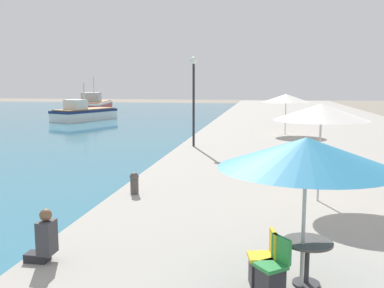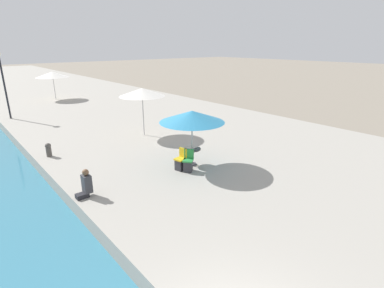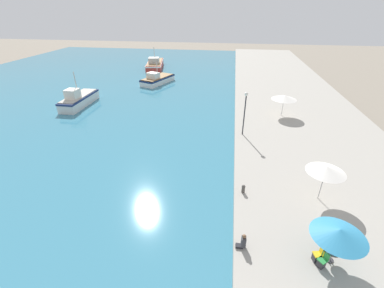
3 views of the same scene
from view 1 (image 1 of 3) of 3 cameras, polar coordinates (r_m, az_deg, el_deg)
name	(u,v)px [view 1 (image 1 of 3)]	position (r m, az deg, el deg)	size (l,w,h in m)	color
quay_promenade	(308,126)	(36.86, 15.25, 2.32)	(16.00, 90.00, 0.59)	#A39E93
fishing_boat_mid	(84,113)	(45.58, -14.23, 4.04)	(5.16, 7.55, 3.77)	white
fishing_boat_far	(94,105)	(58.30, -12.93, 5.07)	(5.13, 10.56, 4.58)	red
cafe_umbrella_pink	(306,153)	(6.75, 14.99, -1.16)	(2.71, 2.71, 2.43)	#B7B7B7
cafe_umbrella_white	(321,112)	(12.09, 16.86, 4.09)	(2.56, 2.56, 2.70)	#B7B7B7
cafe_umbrella_striped	(286,98)	(27.73, 12.43, 5.98)	(2.94, 2.94, 2.56)	#B7B7B7
cafe_table	(307,253)	(7.33, 15.12, -13.89)	(0.80, 0.80, 0.74)	#333338
cafe_chair_left	(272,275)	(6.96, 10.60, -16.84)	(0.59, 0.58, 0.91)	#2D2D33
cafe_chair_right	(262,266)	(7.25, 9.35, -15.76)	(0.50, 0.47, 0.91)	#2D2D33
person_at_quay	(45,239)	(8.40, -19.05, -11.84)	(0.54, 0.36, 1.00)	#232328
mooring_bollard	(134,182)	(12.74, -7.69, -5.10)	(0.26, 0.26, 0.65)	#4C4742
lamppost	(194,86)	(21.87, 0.22, 7.72)	(0.36, 0.36, 4.56)	#232328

